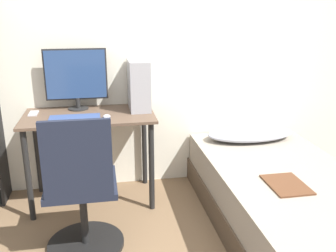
# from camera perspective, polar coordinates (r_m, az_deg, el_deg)

# --- Properties ---
(wall_back) EXTENTS (8.00, 0.05, 2.50)m
(wall_back) POSITION_cam_1_polar(r_m,az_deg,el_deg) (3.24, -4.24, 12.25)
(wall_back) COLOR silver
(wall_back) RESTS_ON ground_plane
(desk) EXTENTS (1.02, 0.57, 0.75)m
(desk) POSITION_cam_1_polar(r_m,az_deg,el_deg) (3.05, -11.82, -0.53)
(desk) COLOR brown
(desk) RESTS_ON ground_plane
(office_chair) EXTENTS (0.51, 0.51, 0.96)m
(office_chair) POSITION_cam_1_polar(r_m,az_deg,el_deg) (2.49, -12.95, -11.02)
(office_chair) COLOR black
(office_chair) RESTS_ON ground_plane
(bed) EXTENTS (1.00, 2.04, 0.44)m
(bed) POSITION_cam_1_polar(r_m,az_deg,el_deg) (2.84, 17.94, -11.33)
(bed) COLOR #4C3D2D
(bed) RESTS_ON ground_plane
(pillow) EXTENTS (0.76, 0.36, 0.11)m
(pillow) POSITION_cam_1_polar(r_m,az_deg,el_deg) (3.36, 12.42, -1.12)
(pillow) COLOR #B2B7C6
(pillow) RESTS_ON bed
(magazine) EXTENTS (0.24, 0.32, 0.01)m
(magazine) POSITION_cam_1_polar(r_m,az_deg,el_deg) (2.59, 17.60, -8.50)
(magazine) COLOR #56331E
(magazine) RESTS_ON bed
(monitor) EXTENTS (0.50, 0.17, 0.49)m
(monitor) POSITION_cam_1_polar(r_m,az_deg,el_deg) (3.14, -13.84, 7.30)
(monitor) COLOR black
(monitor) RESTS_ON desk
(keyboard) EXTENTS (0.38, 0.15, 0.02)m
(keyboard) POSITION_cam_1_polar(r_m,az_deg,el_deg) (2.90, -14.01, 1.20)
(keyboard) COLOR #33477A
(keyboard) RESTS_ON desk
(pc_tower) EXTENTS (0.16, 0.33, 0.40)m
(pc_tower) POSITION_cam_1_polar(r_m,az_deg,el_deg) (3.07, -4.48, 6.26)
(pc_tower) COLOR #99999E
(pc_tower) RESTS_ON desk
(mouse) EXTENTS (0.06, 0.09, 0.02)m
(mouse) POSITION_cam_1_polar(r_m,az_deg,el_deg) (2.90, -9.32, 1.46)
(mouse) COLOR silver
(mouse) RESTS_ON desk
(phone) EXTENTS (0.07, 0.14, 0.01)m
(phone) POSITION_cam_1_polar(r_m,az_deg,el_deg) (3.14, -19.80, 1.83)
(phone) COLOR #B7B7BC
(phone) RESTS_ON desk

